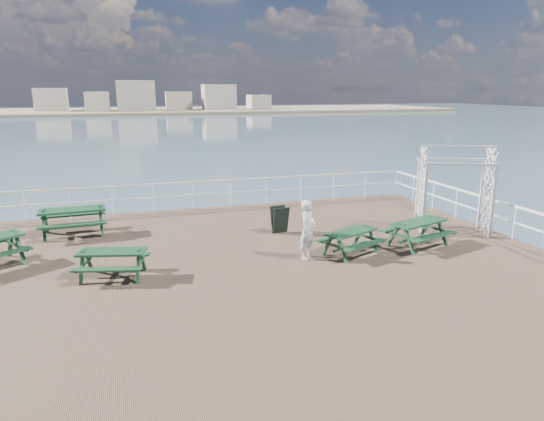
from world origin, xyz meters
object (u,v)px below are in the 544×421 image
Objects in this scene: picnic_table_d at (112,258)px; person at (308,230)px; picnic_table_c at (418,228)px; trellis_arbor at (454,194)px; picnic_table_e at (351,237)px; picnic_table_b at (73,216)px.

picnic_table_d is 5.09m from person.
picnic_table_d is at bearing 137.58° from person.
picnic_table_c is 1.13× the size of picnic_table_d.
picnic_table_d is 10.57m from trellis_arbor.
picnic_table_c is 2.22m from picnic_table_e.
picnic_table_c reaches higher than picnic_table_e.
picnic_table_d is at bearing -76.56° from picnic_table_b.
picnic_table_e is at bearing -32.44° from picnic_table_b.
trellis_arbor is 1.72× the size of person.
picnic_table_c is 2.27m from trellis_arbor.
trellis_arbor is at bearing 19.41° from picnic_table_d.
trellis_arbor is at bearing 9.76° from picnic_table_c.
picnic_table_e is (-2.21, -0.07, -0.06)m from picnic_table_c.
picnic_table_d is (1.23, -4.14, -0.12)m from picnic_table_b.
trellis_arbor is (4.13, 1.06, 0.75)m from picnic_table_e.
trellis_arbor reaches higher than person.
trellis_arbor reaches higher than picnic_table_d.
picnic_table_b is 10.67m from picnic_table_c.
person is (-1.29, 0.03, 0.32)m from picnic_table_e.
picnic_table_b is at bearing 120.90° from picnic_table_d.
trellis_arbor is at bearing -18.39° from picnic_table_b.
person is (-5.42, -1.03, -0.43)m from trellis_arbor.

